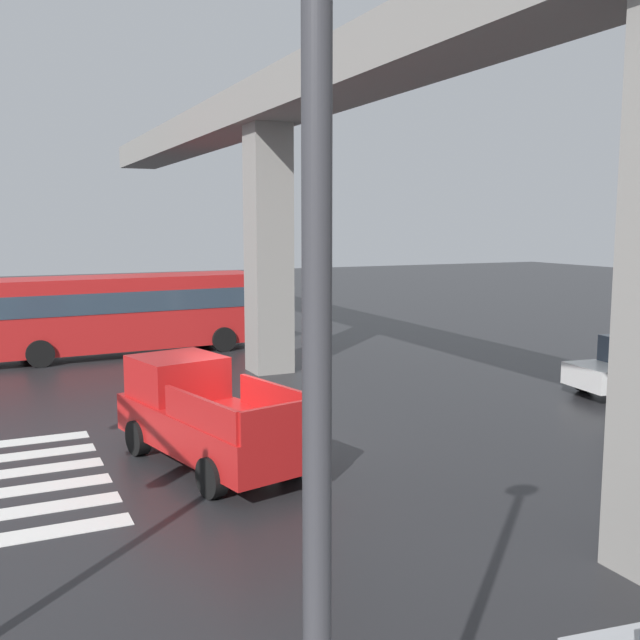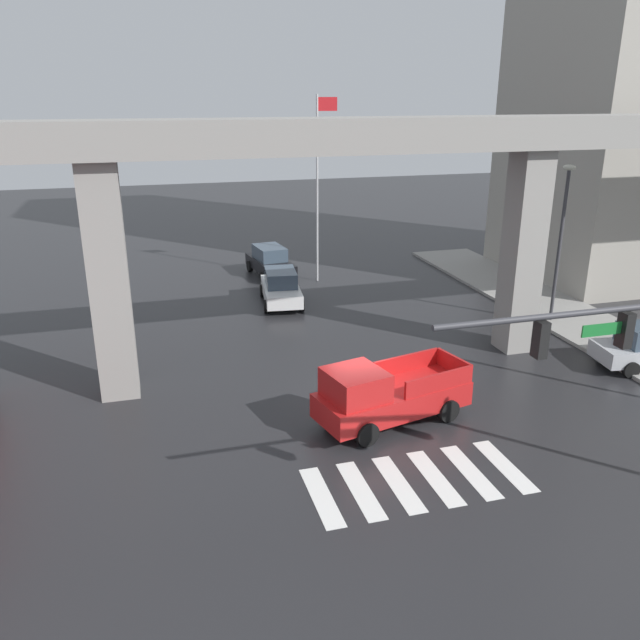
{
  "view_description": "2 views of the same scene",
  "coord_description": "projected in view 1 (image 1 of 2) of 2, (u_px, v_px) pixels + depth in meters",
  "views": [
    {
      "loc": [
        14.81,
        -5.16,
        4.97
      ],
      "look_at": [
        -0.92,
        2.12,
        2.67
      ],
      "focal_mm": 40.99,
      "sensor_mm": 36.0,
      "label": 1
    },
    {
      "loc": [
        -6.75,
        -18.48,
        10.16
      ],
      "look_at": [
        -0.87,
        2.28,
        2.51
      ],
      "focal_mm": 36.03,
      "sensor_mm": 36.0,
      "label": 2
    }
  ],
  "objects": [
    {
      "name": "ground_plane",
      "position": [
        250.0,
        450.0,
        16.12
      ],
      "size": [
        120.0,
        120.0,
        0.0
      ],
      "primitive_type": "plane",
      "color": "#232326"
    },
    {
      "name": "crosswalk_stripes",
      "position": [
        32.0,
        479.0,
        14.25
      ],
      "size": [
        6.05,
        2.8,
        0.01
      ],
      "color": "silver",
      "rests_on": "ground"
    },
    {
      "name": "elevated_overpass",
      "position": [
        392.0,
        87.0,
        16.52
      ],
      "size": [
        58.96,
        2.06,
        9.37
      ],
      "color": "gray",
      "rests_on": "ground"
    },
    {
      "name": "pickup_truck",
      "position": [
        204.0,
        416.0,
        15.21
      ],
      "size": [
        5.4,
        3.03,
        2.08
      ],
      "color": "red",
      "rests_on": "ground"
    },
    {
      "name": "city_bus",
      "position": [
        118.0,
        310.0,
        27.61
      ],
      "size": [
        3.22,
        10.92,
        2.99
      ],
      "color": "red",
      "rests_on": "ground"
    },
    {
      "name": "street_lamp_near_corner",
      "position": [
        317.0,
        302.0,
        3.82
      ],
      "size": [
        0.44,
        0.7,
        7.24
      ],
      "color": "#38383D",
      "rests_on": "ground"
    }
  ]
}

